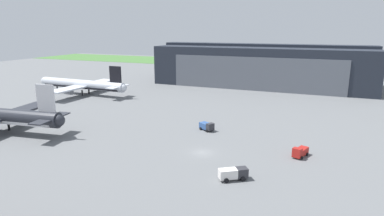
# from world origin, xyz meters

# --- Properties ---
(ground_plane) EXTENTS (440.00, 440.00, 0.00)m
(ground_plane) POSITION_xyz_m (0.00, 0.00, 0.00)
(ground_plane) COLOR slate
(grass_field_strip) EXTENTS (440.00, 56.00, 0.08)m
(grass_field_strip) POSITION_xyz_m (0.00, 183.22, 0.04)
(grass_field_strip) COLOR #467538
(grass_field_strip) RESTS_ON ground_plane
(maintenance_hangar) EXTENTS (97.02, 34.72, 19.21)m
(maintenance_hangar) POSITION_xyz_m (-4.50, 93.18, 9.14)
(maintenance_hangar) COLOR #232833
(maintenance_hangar) RESTS_ON ground_plane
(airliner_far_right) EXTENTS (43.48, 33.64, 12.33)m
(airliner_far_right) POSITION_xyz_m (-67.56, 41.55, 4.04)
(airliner_far_right) COLOR silver
(airliner_far_right) RESTS_ON ground_plane
(ops_van) EXTENTS (4.51, 3.70, 2.21)m
(ops_van) POSITION_xyz_m (-4.44, 15.39, 1.16)
(ops_van) COLOR #2D2D33
(ops_van) RESTS_ON ground_plane
(stair_truck) EXTENTS (3.23, 4.93, 2.30)m
(stair_truck) POSITION_xyz_m (19.89, 5.64, 1.10)
(stair_truck) COLOR #AD1E19
(stair_truck) RESTS_ON ground_plane
(baggage_tug) EXTENTS (5.28, 4.38, 2.12)m
(baggage_tug) POSITION_xyz_m (9.66, -10.16, 1.23)
(baggage_tug) COLOR #2D2D33
(baggage_tug) RESTS_ON ground_plane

